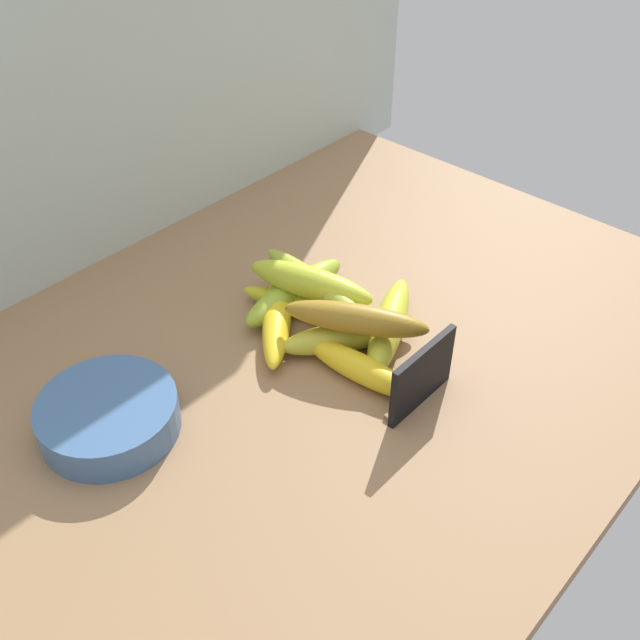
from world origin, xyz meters
TOP-DOWN VIEW (x-y plane):
  - counter_top at (0.00, 0.00)cm, footprint 110.00×76.00cm
  - back_wall at (0.00, 39.00)cm, footprint 130.00×2.00cm
  - chalkboard_sign at (3.76, -13.86)cm, footprint 11.00×1.80cm
  - fruit_bowl at (-23.07, 9.27)cm, footprint 15.66×15.66cm
  - banana_0 at (7.22, 9.56)cm, footprint 18.35×4.63cm
  - banana_1 at (2.27, 7.98)cm, footprint 17.38×16.03cm
  - banana_2 at (10.35, -4.10)cm, footprint 19.36×12.51cm
  - banana_3 at (2.01, -6.28)cm, footprint 4.85×15.87cm
  - banana_4 at (5.43, -1.61)cm, footprint 17.17×13.10cm
  - banana_5 at (6.76, 5.53)cm, footprint 9.72×20.95cm
  - banana_6 at (7.62, 6.24)cm, footprint 6.03×20.35cm
  - banana_7 at (4.94, -2.99)cm, footprint 11.81×17.58cm
  - banana_8 at (6.98, 6.41)cm, footprint 8.90×18.01cm

SIDE VIEW (x-z plane):
  - counter_top at x=0.00cm, z-range 0.00..3.00cm
  - banana_5 at x=6.76cm, z-range 3.00..6.27cm
  - banana_3 at x=2.01cm, z-range 3.00..6.51cm
  - banana_1 at x=2.27cm, z-range 3.00..6.67cm
  - banana_2 at x=10.35cm, z-range 3.00..6.93cm
  - banana_4 at x=5.43cm, z-range 3.00..6.94cm
  - fruit_bowl at x=-23.07cm, z-range 3.00..7.24cm
  - banana_0 at x=7.22cm, z-range 3.00..7.32cm
  - chalkboard_sign at x=3.76cm, z-range 2.66..11.06cm
  - banana_6 at x=7.62cm, z-range 6.27..9.48cm
  - banana_8 at x=6.98cm, z-range 6.27..10.51cm
  - banana_7 at x=4.94cm, z-range 6.94..10.70cm
  - back_wall at x=0.00cm, z-range 0.00..70.00cm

